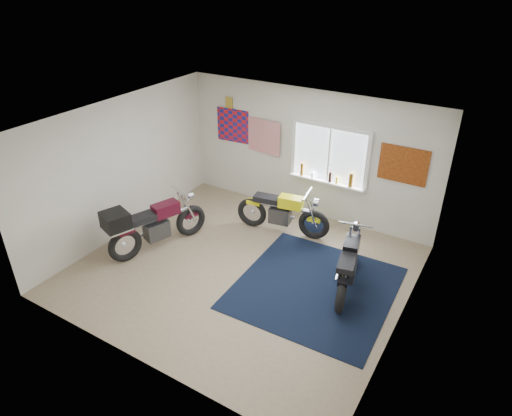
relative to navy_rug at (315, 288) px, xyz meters
The scene contains 10 objects.
ground 1.34m from the navy_rug, behind, with size 5.50×5.50×0.00m, color #9E896B.
room_shell 2.11m from the navy_rug, behind, with size 5.50×5.50×5.50m.
navy_rug is the anchor object (origin of this frame).
window_assembly 2.77m from the navy_rug, 109.96° to the left, with size 1.66×0.17×1.26m.
oil_bottles 2.53m from the navy_rug, 108.37° to the left, with size 1.15×0.09×0.30m.
flag_display 4.49m from the navy_rug, 144.72° to the left, with size 1.60×0.10×1.17m.
triumph_poster 2.82m from the navy_rug, 74.66° to the left, with size 0.90×0.03×0.70m, color #A54C14.
yellow_triumph 1.92m from the navy_rug, 135.96° to the left, with size 1.93×0.59×0.98m.
black_chrome_bike 0.68m from the navy_rug, 37.58° to the left, with size 0.64×1.84×0.96m.
maroon_tourer 3.22m from the navy_rug, behind, with size 1.02×2.02×1.04m.
Camera 1 is at (3.62, -5.53, 4.90)m, focal length 32.00 mm.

